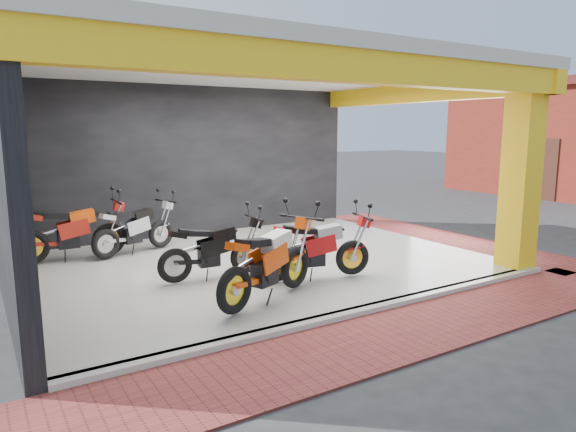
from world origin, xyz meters
The scene contains 16 objects.
ground centered at (0.00, 0.00, 0.00)m, with size 80.00×80.00×0.00m, color #2D2D30.
showroom_floor centered at (0.00, 2.00, 0.05)m, with size 8.00×6.00×0.10m, color silver.
showroom_ceiling centered at (0.00, 2.00, 3.60)m, with size 8.40×6.40×0.20m, color beige.
back_wall centered at (0.00, 5.10, 1.75)m, with size 8.20×0.20×3.50m, color black.
left_wall centered at (-4.10, 2.00, 1.75)m, with size 0.20×6.20×3.50m, color black.
corner_column centered at (3.75, -0.75, 1.75)m, with size 0.50×0.50×3.50m, color yellow.
header_beam_front centered at (0.00, -1.00, 3.30)m, with size 8.40×0.30×0.40m, color yellow.
header_beam_right centered at (4.00, 2.00, 3.30)m, with size 0.30×6.40×0.40m, color yellow.
floor_kerb centered at (0.00, -1.02, 0.05)m, with size 8.00×0.20×0.10m, color silver.
paver_front centered at (0.00, -1.80, 0.01)m, with size 9.00×1.40×0.03m, color maroon.
paver_right centered at (4.80, 2.00, 0.01)m, with size 1.40×7.00×0.03m, color maroon.
moto_hero centered at (-0.36, 0.18, 0.76)m, with size 2.15×0.80×1.31m, color #EC4609, non-canonical shape.
moto_row_a centered at (0.83, 0.27, 0.70)m, with size 1.97×0.73×1.21m, color red, non-canonical shape.
moto_row_b centered at (-0.62, 1.31, 0.67)m, with size 1.88×0.70×1.15m, color black, non-canonical shape.
moto_row_c centered at (-2.28, 3.82, 0.74)m, with size 2.08×0.77×1.27m, color #B21E13, non-canonical shape.
moto_row_d centered at (-1.23, 3.93, 0.68)m, with size 1.90×0.71×1.16m, color #AAADB2, non-canonical shape.
Camera 1 is at (-4.46, -6.20, 2.53)m, focal length 32.00 mm.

